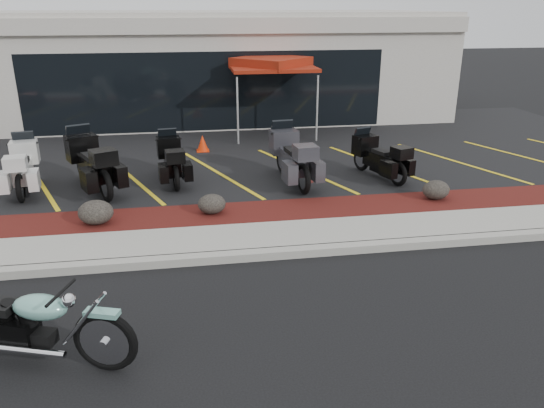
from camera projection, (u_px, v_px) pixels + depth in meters
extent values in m
plane|color=black|center=(243.00, 285.00, 8.56)|extent=(90.00, 90.00, 0.00)
cube|color=gray|center=(238.00, 256.00, 9.37)|extent=(24.00, 0.25, 0.15)
cube|color=gray|center=(234.00, 240.00, 10.01)|extent=(24.00, 1.20, 0.15)
cube|color=#380E0C|center=(229.00, 216.00, 11.12)|extent=(24.00, 1.20, 0.16)
cube|color=black|center=(214.00, 151.00, 16.11)|extent=(26.00, 9.60, 0.15)
cube|color=#A9A399|center=(202.00, 64.00, 21.24)|extent=(18.00, 8.00, 4.00)
cube|color=black|center=(208.00, 92.00, 17.74)|extent=(12.00, 0.06, 2.60)
cube|color=#A9A399|center=(205.00, 26.00, 16.97)|extent=(18.00, 0.30, 0.50)
ellipsoid|color=black|center=(96.00, 212.00, 10.44)|extent=(0.69, 0.57, 0.49)
ellipsoid|color=black|center=(212.00, 204.00, 10.98)|extent=(0.58, 0.48, 0.41)
ellipsoid|color=black|center=(436.00, 190.00, 11.79)|extent=(0.61, 0.51, 0.43)
cone|color=red|center=(203.00, 143.00, 15.70)|extent=(0.36, 0.36, 0.48)
cylinder|color=silver|center=(247.00, 112.00, 16.06)|extent=(0.06, 0.06, 2.06)
cylinder|color=silver|center=(322.00, 107.00, 16.90)|extent=(0.06, 0.06, 2.06)
cylinder|color=silver|center=(225.00, 99.00, 18.25)|extent=(0.06, 0.06, 2.06)
cylinder|color=silver|center=(292.00, 95.00, 19.09)|extent=(0.06, 0.06, 2.06)
cube|color=maroon|center=(271.00, 67.00, 17.16)|extent=(3.17, 3.17, 0.11)
cube|color=maroon|center=(271.00, 62.00, 17.11)|extent=(2.73, 2.73, 0.31)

